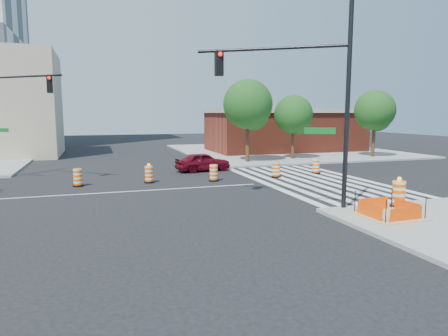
{
  "coord_description": "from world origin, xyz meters",
  "views": [
    {
      "loc": [
        -1.79,
        -21.42,
        4.11
      ],
      "look_at": [
        4.36,
        -2.52,
        1.4
      ],
      "focal_mm": 32.0,
      "sensor_mm": 36.0,
      "label": 1
    }
  ],
  "objects": [
    {
      "name": "median_drum_5",
      "position": [
        9.37,
        1.88,
        0.48
      ],
      "size": [
        0.6,
        0.6,
        1.02
      ],
      "color": "black",
      "rests_on": "ground"
    },
    {
      "name": "red_coupe",
      "position": [
        5.6,
        6.17,
        0.68
      ],
      "size": [
        4.18,
        2.21,
        1.35
      ],
      "primitive_type": "imported",
      "rotation": [
        0.0,
        0.0,
        1.73
      ],
      "color": "#5D0815",
      "rests_on": "ground"
    },
    {
      "name": "median_drum_6",
      "position": [
        12.72,
        2.57,
        0.48
      ],
      "size": [
        0.6,
        0.6,
        1.02
      ],
      "color": "black",
      "rests_on": "ground"
    },
    {
      "name": "tree_north_e",
      "position": [
        22.89,
        9.49,
        4.2
      ],
      "size": [
        3.68,
        3.68,
        6.26
      ],
      "color": "#382314",
      "rests_on": "ground"
    },
    {
      "name": "brick_storefront",
      "position": [
        18.0,
        18.0,
        2.32
      ],
      "size": [
        16.5,
        8.5,
        4.6
      ],
      "color": "maroon",
      "rests_on": "ground"
    },
    {
      "name": "tree_north_c",
      "position": [
        10.34,
        9.43,
        4.64
      ],
      "size": [
        4.06,
        4.06,
        6.91
      ],
      "color": "#382314",
      "rests_on": "ground"
    },
    {
      "name": "tree_north_d",
      "position": [
        14.99,
        10.3,
        3.85
      ],
      "size": [
        3.37,
        3.37,
        5.74
      ],
      "color": "#382314",
      "rests_on": "ground"
    },
    {
      "name": "pit_drum",
      "position": [
        10.42,
        -7.91,
        0.7
      ],
      "size": [
        0.67,
        0.67,
        1.32
      ],
      "color": "black",
      "rests_on": "ground"
    },
    {
      "name": "signal_pole_se",
      "position": [
        6.69,
        -6.19,
        5.29
      ],
      "size": [
        5.54,
        3.74,
        8.65
      ],
      "rotation": [
        0.0,
        0.0,
        2.56
      ],
      "color": "black",
      "rests_on": "ground"
    },
    {
      "name": "excavation_pit",
      "position": [
        9.0,
        -9.0,
        0.22
      ],
      "size": [
        2.2,
        2.2,
        0.9
      ],
      "color": "tan",
      "rests_on": "ground"
    },
    {
      "name": "signal_pole_nw",
      "position": [
        -6.71,
        5.86,
        4.84
      ],
      "size": [
        4.72,
        3.87,
        7.89
      ],
      "rotation": [
        0.0,
        0.0,
        -0.68
      ],
      "color": "black",
      "rests_on": "ground"
    },
    {
      "name": "ground",
      "position": [
        0.0,
        0.0,
        0.0
      ],
      "size": [
        120.0,
        120.0,
        0.0
      ],
      "primitive_type": "plane",
      "color": "black",
      "rests_on": "ground"
    },
    {
      "name": "lane_centerline",
      "position": [
        0.0,
        0.0,
        0.01
      ],
      "size": [
        14.0,
        0.12,
        0.01
      ],
      "primitive_type": "cube",
      "color": "silver",
      "rests_on": "ground"
    },
    {
      "name": "sidewalk_ne",
      "position": [
        18.0,
        18.0,
        0.07
      ],
      "size": [
        22.0,
        22.0,
        0.15
      ],
      "primitive_type": "cube",
      "color": "gray",
      "rests_on": "ground"
    },
    {
      "name": "median_drum_2",
      "position": [
        -2.77,
        2.43,
        0.48
      ],
      "size": [
        0.6,
        0.6,
        1.02
      ],
      "color": "black",
      "rests_on": "ground"
    },
    {
      "name": "median_drum_4",
      "position": [
        5.08,
        1.74,
        0.48
      ],
      "size": [
        0.6,
        0.6,
        1.02
      ],
      "color": "black",
      "rests_on": "ground"
    },
    {
      "name": "median_drum_3",
      "position": [
        1.24,
        2.38,
        0.49
      ],
      "size": [
        0.6,
        0.6,
        1.18
      ],
      "color": "black",
      "rests_on": "ground"
    },
    {
      "name": "crosswalk_east",
      "position": [
        10.95,
        0.0,
        0.01
      ],
      "size": [
        6.75,
        13.5,
        0.01
      ],
      "color": "silver",
      "rests_on": "ground"
    }
  ]
}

